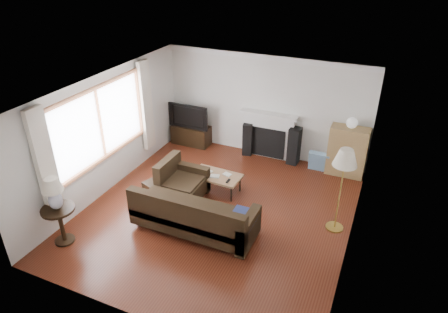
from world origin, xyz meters
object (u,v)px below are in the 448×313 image
at_px(tv_stand, 191,135).
at_px(coffee_table, 216,183).
at_px(side_table, 61,225).
at_px(bookshelf, 347,151).
at_px(floor_lamp, 340,191).
at_px(sectional_sofa, 194,213).

bearing_deg(tv_stand, coffee_table, -49.33).
distance_m(coffee_table, side_table, 3.15).
bearing_deg(bookshelf, tv_stand, -179.62).
height_order(coffee_table, floor_lamp, floor_lamp).
bearing_deg(floor_lamp, coffee_table, 174.28).
distance_m(bookshelf, coffee_table, 3.05).
distance_m(floor_lamp, side_table, 4.96).
height_order(bookshelf, side_table, bookshelf).
height_order(bookshelf, floor_lamp, floor_lamp).
bearing_deg(sectional_sofa, tv_stand, 118.82).
relative_size(tv_stand, floor_lamp, 0.61).
bearing_deg(sectional_sofa, bookshelf, 55.55).
bearing_deg(tv_stand, sectional_sofa, -61.18).
height_order(tv_stand, coffee_table, tv_stand).
xyz_separation_m(sectional_sofa, side_table, (-2.00, -1.21, -0.04)).
bearing_deg(bookshelf, floor_lamp, -85.74).
height_order(coffee_table, side_table, side_table).
height_order(bookshelf, coffee_table, bookshelf).
bearing_deg(tv_stand, bookshelf, 0.38).
distance_m(bookshelf, sectional_sofa, 3.90).
bearing_deg(side_table, tv_stand, 86.82).
height_order(tv_stand, side_table, side_table).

